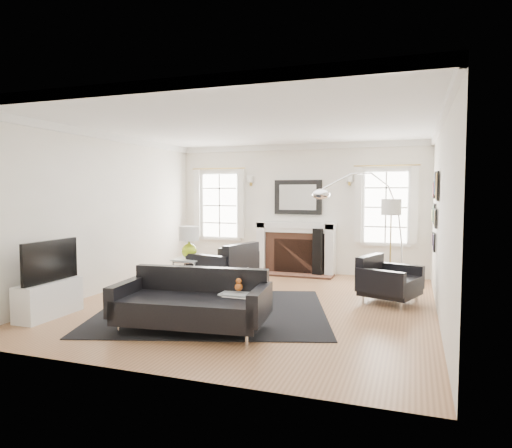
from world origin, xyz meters
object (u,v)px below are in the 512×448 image
at_px(armchair_left, 226,267).
at_px(gourd_lamp, 189,240).
at_px(armchair_right, 387,281).
at_px(arc_floor_lamp, 363,226).
at_px(coffee_table, 214,272).
at_px(fireplace, 296,249).
at_px(sofa, 193,303).

bearing_deg(armchair_left, gourd_lamp, -158.00).
bearing_deg(gourd_lamp, armchair_right, 2.37).
bearing_deg(arc_floor_lamp, coffee_table, -158.65).
xyz_separation_m(armchair_left, armchair_right, (2.82, -0.11, -0.05)).
xyz_separation_m(armchair_right, arc_floor_lamp, (-0.44, 0.58, 0.84)).
height_order(fireplace, sofa, fireplace).
bearing_deg(sofa, fireplace, 86.83).
xyz_separation_m(sofa, coffee_table, (-0.61, 1.98, 0.04)).
distance_m(armchair_left, gourd_lamp, 0.84).
relative_size(armchair_left, gourd_lamp, 2.12).
xyz_separation_m(coffee_table, arc_floor_lamp, (2.42, 0.94, 0.79)).
xyz_separation_m(armchair_left, arc_floor_lamp, (2.38, 0.47, 0.79)).
bearing_deg(armchair_right, gourd_lamp, -177.63).
relative_size(sofa, coffee_table, 2.14).
bearing_deg(sofa, arc_floor_lamp, 58.29).
height_order(armchair_left, armchair_right, armchair_left).
relative_size(armchair_left, arc_floor_lamp, 0.57).
distance_m(fireplace, arc_floor_lamp, 2.23).
height_order(sofa, armchair_left, armchair_left).
height_order(armchair_right, coffee_table, armchair_right).
height_order(fireplace, armchair_right, fireplace).
xyz_separation_m(armchair_right, coffee_table, (-2.86, -0.36, 0.05)).
relative_size(armchair_right, arc_floor_lamp, 0.51).
height_order(armchair_right, gourd_lamp, gourd_lamp).
bearing_deg(arc_floor_lamp, armchair_right, -52.59).
bearing_deg(armchair_right, armchair_left, 177.79).
bearing_deg(armchair_left, sofa, -76.88).
distance_m(sofa, gourd_lamp, 2.56).
relative_size(sofa, armchair_right, 1.81).
relative_size(armchair_left, armchair_right, 1.11).
relative_size(sofa, arc_floor_lamp, 0.92).
xyz_separation_m(sofa, gourd_lamp, (-1.19, 2.20, 0.55)).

